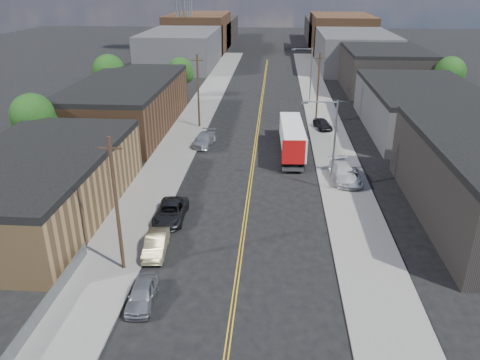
% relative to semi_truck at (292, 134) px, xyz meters
% --- Properties ---
extents(ground, '(260.00, 260.00, 0.00)m').
position_rel_semi_truck_xyz_m(ground, '(-4.38, 24.11, -2.13)').
color(ground, black).
rests_on(ground, ground).
extents(centerline, '(0.32, 120.00, 0.01)m').
position_rel_semi_truck_xyz_m(centerline, '(-4.38, 9.11, -2.13)').
color(centerline, gold).
rests_on(centerline, ground).
extents(sidewalk_left, '(5.00, 140.00, 0.15)m').
position_rel_semi_truck_xyz_m(sidewalk_left, '(-13.88, 9.11, -2.06)').
color(sidewalk_left, slate).
rests_on(sidewalk_left, ground).
extents(sidewalk_right, '(5.00, 140.00, 0.15)m').
position_rel_semi_truck_xyz_m(sidewalk_right, '(5.12, 9.11, -2.06)').
color(sidewalk_right, slate).
rests_on(sidewalk_right, ground).
extents(warehouse_tan, '(12.00, 22.00, 5.60)m').
position_rel_semi_truck_xyz_m(warehouse_tan, '(-22.38, -17.89, 0.67)').
color(warehouse_tan, olive).
rests_on(warehouse_tan, ground).
extents(warehouse_brown, '(12.00, 26.00, 6.60)m').
position_rel_semi_truck_xyz_m(warehouse_brown, '(-22.38, 8.11, 1.17)').
color(warehouse_brown, '#4A301D').
rests_on(warehouse_brown, ground).
extents(industrial_right_b, '(14.00, 24.00, 6.10)m').
position_rel_semi_truck_xyz_m(industrial_right_b, '(17.62, 10.11, 0.92)').
color(industrial_right_b, '#39393B').
rests_on(industrial_right_b, ground).
extents(industrial_right_c, '(14.00, 22.00, 7.60)m').
position_rel_semi_truck_xyz_m(industrial_right_c, '(17.62, 36.11, 1.67)').
color(industrial_right_c, black).
rests_on(industrial_right_c, ground).
extents(skyline_left_a, '(16.00, 30.00, 8.00)m').
position_rel_semi_truck_xyz_m(skyline_left_a, '(-24.38, 59.11, 1.87)').
color(skyline_left_a, '#39393B').
rests_on(skyline_left_a, ground).
extents(skyline_right_a, '(16.00, 30.00, 8.00)m').
position_rel_semi_truck_xyz_m(skyline_right_a, '(15.62, 59.11, 1.87)').
color(skyline_right_a, '#39393B').
rests_on(skyline_right_a, ground).
extents(skyline_left_b, '(16.00, 26.00, 10.00)m').
position_rel_semi_truck_xyz_m(skyline_left_b, '(-24.38, 84.11, 2.87)').
color(skyline_left_b, '#4A301D').
rests_on(skyline_left_b, ground).
extents(skyline_right_b, '(16.00, 26.00, 10.00)m').
position_rel_semi_truck_xyz_m(skyline_right_b, '(15.62, 84.11, 2.87)').
color(skyline_right_b, '#4A301D').
rests_on(skyline_right_b, ground).
extents(skyline_left_c, '(16.00, 40.00, 7.00)m').
position_rel_semi_truck_xyz_m(skyline_left_c, '(-24.38, 104.11, 1.37)').
color(skyline_left_c, black).
rests_on(skyline_left_c, ground).
extents(skyline_right_c, '(16.00, 40.00, 7.00)m').
position_rel_semi_truck_xyz_m(skyline_right_c, '(15.62, 104.11, 1.37)').
color(skyline_right_c, black).
rests_on(skyline_right_c, ground).
extents(streetlight_near, '(3.39, 0.25, 9.00)m').
position_rel_semi_truck_xyz_m(streetlight_near, '(3.22, -10.89, 3.19)').
color(streetlight_near, gray).
rests_on(streetlight_near, ground).
extents(streetlight_far, '(3.39, 0.25, 9.00)m').
position_rel_semi_truck_xyz_m(streetlight_far, '(3.22, 24.11, 3.19)').
color(streetlight_far, gray).
rests_on(streetlight_far, ground).
extents(utility_pole_left_near, '(1.60, 0.26, 10.00)m').
position_rel_semi_truck_xyz_m(utility_pole_left_near, '(-12.58, -25.89, 3.00)').
color(utility_pole_left_near, black).
rests_on(utility_pole_left_near, ground).
extents(utility_pole_left_far, '(1.60, 0.26, 10.00)m').
position_rel_semi_truck_xyz_m(utility_pole_left_far, '(-12.58, 9.11, 3.00)').
color(utility_pole_left_far, black).
rests_on(utility_pole_left_far, ground).
extents(utility_pole_right, '(1.60, 0.26, 10.00)m').
position_rel_semi_truck_xyz_m(utility_pole_right, '(3.82, 12.11, 3.00)').
color(utility_pole_right, black).
rests_on(utility_pole_right, ground).
extents(chainlink_fence, '(0.05, 16.00, 1.22)m').
position_rel_semi_truck_xyz_m(chainlink_fence, '(-15.88, -32.39, -1.48)').
color(chainlink_fence, slate).
rests_on(chainlink_fence, ground).
extents(tree_left_near, '(4.85, 4.76, 7.91)m').
position_rel_semi_truck_xyz_m(tree_left_near, '(-28.32, -5.89, 3.04)').
color(tree_left_near, black).
rests_on(tree_left_near, ground).
extents(tree_left_mid, '(5.10, 5.04, 8.37)m').
position_rel_semi_truck_xyz_m(tree_left_mid, '(-28.32, 19.11, 3.35)').
color(tree_left_mid, black).
rests_on(tree_left_mid, ground).
extents(tree_left_far, '(4.35, 4.20, 6.97)m').
position_rel_semi_truck_xyz_m(tree_left_far, '(-18.32, 26.11, 2.43)').
color(tree_left_far, black).
rests_on(tree_left_far, ground).
extents(tree_right_far, '(4.85, 4.76, 7.91)m').
position_rel_semi_truck_xyz_m(tree_right_far, '(25.68, 24.11, 3.04)').
color(tree_right_far, black).
rests_on(tree_right_far, ground).
extents(semi_truck, '(2.86, 14.41, 3.75)m').
position_rel_semi_truck_xyz_m(semi_truck, '(0.00, 0.00, 0.00)').
color(semi_truck, silver).
rests_on(semi_truck, ground).
extents(car_left_a, '(1.90, 4.21, 1.41)m').
position_rel_semi_truck_xyz_m(car_left_a, '(-10.21, -29.53, -1.43)').
color(car_left_a, '#979A9C').
rests_on(car_left_a, ground).
extents(car_left_b, '(1.86, 4.48, 1.44)m').
position_rel_semi_truck_xyz_m(car_left_b, '(-10.78, -23.53, -1.41)').
color(car_left_b, '#938760').
rests_on(car_left_b, ground).
extents(car_left_c, '(2.50, 5.34, 1.48)m').
position_rel_semi_truck_xyz_m(car_left_c, '(-10.78, -18.20, -1.40)').
color(car_left_c, black).
rests_on(car_left_c, ground).
extents(car_left_d, '(2.79, 5.48, 1.52)m').
position_rel_semi_truck_xyz_m(car_left_d, '(-10.78, 1.48, -1.37)').
color(car_left_d, '#ABADB0').
rests_on(car_left_d, ground).
extents(car_right_lot_a, '(2.29, 4.75, 1.31)m').
position_rel_semi_truck_xyz_m(car_right_lot_a, '(5.68, -9.42, -1.33)').
color(car_right_lot_a, '#B0B2B5').
rests_on(car_right_lot_a, sidewalk_right).
extents(car_right_lot_b, '(2.90, 5.86, 1.64)m').
position_rel_semi_truck_xyz_m(car_right_lot_b, '(5.05, -8.66, -1.17)').
color(car_right_lot_b, beige).
rests_on(car_right_lot_b, sidewalk_right).
extents(car_right_lot_c, '(2.77, 4.35, 1.38)m').
position_rel_semi_truck_xyz_m(car_right_lot_c, '(4.51, 9.11, -1.29)').
color(car_right_lot_c, black).
rests_on(car_right_lot_c, sidewalk_right).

